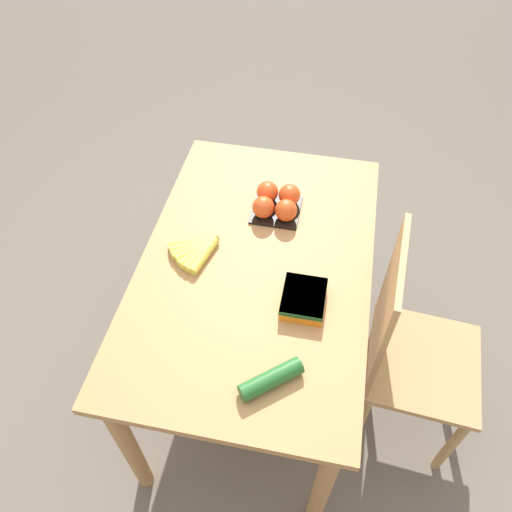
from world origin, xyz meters
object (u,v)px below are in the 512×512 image
Objects in this scene: tomato_pack at (276,202)px; carrot_bag at (304,298)px; chair at (406,350)px; banana_bunch at (197,249)px; cucumber_near at (271,379)px.

tomato_pack is 0.43m from carrot_bag.
banana_bunch is (-0.08, -0.78, 0.29)m from chair.
tomato_pack is at bearing -158.68° from carrot_bag.
carrot_bag is 0.90× the size of cucumber_near.
tomato_pack is at bearing 62.44° from chair.
cucumber_near reaches higher than carrot_bag.
carrot_bag is at bearing 21.32° from tomato_pack.
carrot_bag is at bearing 169.82° from cucumber_near.
banana_bunch is 0.35m from tomato_pack.
carrot_bag is (0.40, 0.16, -0.02)m from tomato_pack.
cucumber_near is (0.35, -0.44, 0.30)m from chair.
banana_bunch is at bearing -142.05° from cucumber_near.
cucumber_near is at bearing 133.14° from chair.
tomato_pack is 1.10× the size of carrot_bag.
cucumber_near is at bearing 8.54° from tomato_pack.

